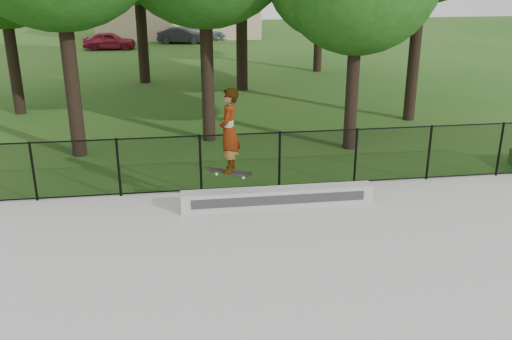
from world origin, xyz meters
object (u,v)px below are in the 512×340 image
object	(u,v)px
grind_ledge	(277,198)
car_b	(182,35)
car_a	(109,41)
car_c	(201,32)
skater_airborne	(229,132)

from	to	relation	value
grind_ledge	car_b	distance (m)	29.17
car_a	car_c	xyz separation A→B (m)	(6.21, 3.96, 0.00)
car_c	skater_airborne	xyz separation A→B (m)	(-0.96, -31.10, 1.46)
car_a	skater_airborne	bearing A→B (deg)	-166.71
grind_ledge	skater_airborne	bearing A→B (deg)	-167.32
car_b	skater_airborne	distance (m)	29.42
grind_ledge	car_c	distance (m)	30.85
car_a	car_b	bearing A→B (deg)	-62.52
grind_ledge	car_a	bearing A→B (deg)	103.40
car_b	skater_airborne	world-z (taller)	skater_airborne
car_b	car_c	xyz separation A→B (m)	(1.44, 1.72, 0.02)
grind_ledge	car_b	bearing A→B (deg)	93.21
grind_ledge	car_a	world-z (taller)	car_a
car_a	car_c	world-z (taller)	car_c
car_b	car_a	bearing A→B (deg)	126.79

